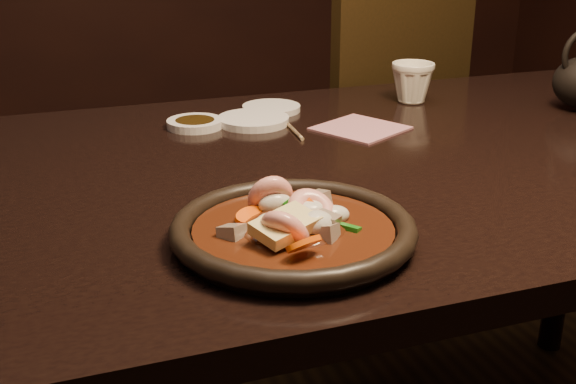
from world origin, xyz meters
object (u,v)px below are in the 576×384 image
object	(u,v)px
tea_cup	(412,81)
chair	(364,147)
table	(388,197)
plate	(293,231)

from	to	relation	value
tea_cup	chair	bearing A→B (deg)	76.85
table	chair	size ratio (longest dim) A/B	1.65
table	plate	size ratio (longest dim) A/B	5.56
chair	tea_cup	distance (m)	0.48
chair	plate	size ratio (longest dim) A/B	3.37
plate	chair	bearing A→B (deg)	59.65
chair	tea_cup	size ratio (longest dim) A/B	11.19
chair	plate	world-z (taller)	chair
table	chair	distance (m)	0.74
table	plate	world-z (taller)	plate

